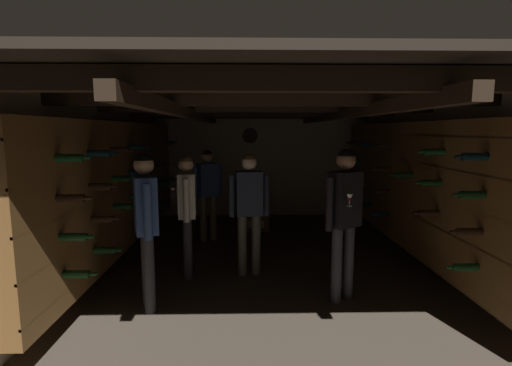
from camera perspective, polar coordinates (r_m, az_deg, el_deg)
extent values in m
plane|color=#473D33|center=(5.65, 1.55, -12.07)|extent=(8.40, 8.40, 0.00)
cube|color=beige|center=(8.57, 0.54, 2.88)|extent=(4.72, 0.06, 2.35)
cube|color=beige|center=(5.74, -22.32, -0.24)|extent=(0.06, 6.40, 2.35)
cube|color=beige|center=(5.95, 24.63, -0.10)|extent=(0.06, 6.40, 2.35)
cube|color=black|center=(5.33, 1.65, 12.76)|extent=(4.72, 6.52, 0.06)
cube|color=#2D2116|center=(2.54, 4.93, 15.33)|extent=(4.60, 0.14, 0.16)
cube|color=#2D2116|center=(3.92, 2.70, 12.72)|extent=(4.60, 0.14, 0.16)
cube|color=#2D2116|center=(5.32, 1.65, 11.47)|extent=(4.60, 0.14, 0.16)
cube|color=#2D2116|center=(6.71, 1.04, 10.74)|extent=(4.60, 0.14, 0.16)
cube|color=#2D2116|center=(8.11, 0.64, 10.26)|extent=(4.60, 0.14, 0.16)
cube|color=#2D2116|center=(5.36, -9.65, 10.16)|extent=(0.12, 6.40, 0.12)
cube|color=#2D2116|center=(5.46, 12.73, 10.04)|extent=(0.12, 6.40, 0.12)
cylinder|color=white|center=(8.49, -0.91, 7.18)|extent=(0.32, 0.02, 0.32)
cylinder|color=#2D2314|center=(8.47, -0.91, 7.18)|extent=(0.34, 0.01, 0.34)
cube|color=black|center=(8.47, -0.91, 7.18)|extent=(0.05, 0.01, 0.11)
cube|color=black|center=(8.47, -0.91, 7.18)|extent=(0.15, 0.01, 0.10)
cube|color=brown|center=(5.82, -20.03, -0.27)|extent=(0.32, 5.50, 1.80)
cylinder|color=#143819|center=(3.98, -25.75, -12.30)|extent=(0.28, 0.07, 0.07)
cylinder|color=#143819|center=(3.91, -23.36, -12.51)|extent=(0.07, 0.03, 0.03)
cylinder|color=#143819|center=(4.59, -22.10, -9.40)|extent=(0.28, 0.07, 0.07)
cylinder|color=#143819|center=(4.53, -20.00, -9.52)|extent=(0.07, 0.03, 0.03)
cylinder|color=#0F2838|center=(6.48, -15.68, -4.13)|extent=(0.28, 0.07, 0.07)
cylinder|color=#0F2838|center=(6.44, -14.17, -4.15)|extent=(0.07, 0.03, 0.03)
cylinder|color=#0F2838|center=(7.13, -14.33, -3.00)|extent=(0.28, 0.07, 0.07)
cylinder|color=#0F2838|center=(7.09, -12.95, -3.01)|extent=(0.07, 0.03, 0.03)
cylinder|color=#194723|center=(3.86, -26.14, -7.32)|extent=(0.28, 0.07, 0.07)
cylinder|color=#194723|center=(3.79, -23.72, -7.44)|extent=(0.07, 0.03, 0.03)
cylinder|color=black|center=(4.49, -22.39, -5.05)|extent=(0.28, 0.07, 0.07)
cylinder|color=black|center=(4.43, -20.27, -5.11)|extent=(0.07, 0.03, 0.03)
cylinder|color=#143819|center=(5.11, -19.67, -3.38)|extent=(0.28, 0.07, 0.07)
cylinder|color=#143819|center=(5.06, -17.79, -3.41)|extent=(0.07, 0.03, 0.03)
cylinder|color=#194723|center=(5.76, -17.51, -2.04)|extent=(0.28, 0.07, 0.07)
cylinder|color=#194723|center=(5.72, -15.82, -2.05)|extent=(0.07, 0.03, 0.03)
cylinder|color=#143819|center=(6.42, -15.79, -0.97)|extent=(0.28, 0.07, 0.07)
cylinder|color=#143819|center=(6.38, -14.27, -0.98)|extent=(0.07, 0.03, 0.03)
cylinder|color=#143819|center=(7.08, -14.42, -0.12)|extent=(0.28, 0.07, 0.07)
cylinder|color=#143819|center=(7.04, -13.03, -0.12)|extent=(0.07, 0.03, 0.03)
cylinder|color=#143819|center=(7.74, -13.28, 0.59)|extent=(0.28, 0.07, 0.07)
cylinder|color=#143819|center=(7.70, -12.00, 0.60)|extent=(0.07, 0.03, 0.03)
cylinder|color=black|center=(3.79, -26.48, -2.05)|extent=(0.28, 0.07, 0.07)
cylinder|color=black|center=(3.72, -24.04, -2.08)|extent=(0.07, 0.03, 0.03)
cylinder|color=black|center=(4.41, -22.70, -0.53)|extent=(0.28, 0.07, 0.07)
cylinder|color=black|center=(4.35, -20.56, -0.53)|extent=(0.07, 0.03, 0.03)
cylinder|color=#143819|center=(5.06, -19.87, 0.62)|extent=(0.28, 0.07, 0.07)
cylinder|color=#143819|center=(5.00, -17.97, 0.64)|extent=(0.07, 0.03, 0.03)
cylinder|color=#0F2838|center=(5.70, -17.69, 1.50)|extent=(0.28, 0.07, 0.07)
cylinder|color=#0F2838|center=(5.66, -15.99, 1.52)|extent=(0.07, 0.03, 0.03)
cylinder|color=#143819|center=(6.39, -15.89, 2.23)|extent=(0.28, 0.07, 0.07)
cylinder|color=#143819|center=(6.35, -14.36, 2.25)|extent=(0.07, 0.03, 0.03)
cylinder|color=black|center=(7.03, -14.53, 2.78)|extent=(0.28, 0.07, 0.07)
cylinder|color=black|center=(7.00, -13.13, 2.80)|extent=(0.07, 0.03, 0.03)
cylinder|color=#194723|center=(3.77, -26.65, 3.41)|extent=(0.28, 0.07, 0.07)
cylinder|color=#194723|center=(3.70, -24.20, 3.49)|extent=(0.07, 0.03, 0.03)
cylinder|color=#0F2838|center=(4.40, -22.83, 4.16)|extent=(0.28, 0.07, 0.07)
cylinder|color=#0F2838|center=(4.34, -20.68, 4.23)|extent=(0.07, 0.03, 0.03)
cylinder|color=black|center=(5.03, -20.04, 4.70)|extent=(0.28, 0.07, 0.07)
cylinder|color=black|center=(4.98, -18.13, 4.76)|extent=(0.07, 0.03, 0.03)
cylinder|color=#0F2838|center=(5.68, -17.84, 5.12)|extent=(0.28, 0.07, 0.07)
cylinder|color=#0F2838|center=(5.63, -16.13, 5.17)|extent=(0.07, 0.03, 0.03)
cylinder|color=black|center=(7.02, -14.61, 5.71)|extent=(0.28, 0.07, 0.07)
cylinder|color=black|center=(6.99, -13.20, 5.75)|extent=(0.07, 0.03, 0.03)
cylinder|color=#143819|center=(7.68, -13.45, 5.92)|extent=(0.28, 0.07, 0.07)
cylinder|color=#143819|center=(7.65, -12.16, 5.95)|extent=(0.07, 0.03, 0.03)
cube|color=brown|center=(5.91, -18.31, -7.19)|extent=(0.02, 5.50, 0.02)
cube|color=brown|center=(5.83, -18.47, -3.77)|extent=(0.02, 5.50, 0.02)
cube|color=brown|center=(5.77, -18.62, -0.27)|extent=(0.02, 5.50, 0.02)
cube|color=brown|center=(5.73, -18.78, 3.30)|extent=(0.02, 5.50, 0.02)
cube|color=brown|center=(5.72, -18.95, 6.89)|extent=(0.02, 5.50, 0.02)
cube|color=brown|center=(6.01, 22.36, -0.14)|extent=(0.32, 5.50, 1.80)
cylinder|color=#194723|center=(4.30, 29.35, -11.02)|extent=(0.28, 0.07, 0.07)
cylinder|color=#194723|center=(4.22, 27.26, -11.26)|extent=(0.07, 0.03, 0.03)
cylinder|color=#0F2838|center=(6.35, 18.59, -4.50)|extent=(0.28, 0.07, 0.07)
cylinder|color=#0F2838|center=(6.29, 17.09, -4.54)|extent=(0.07, 0.03, 0.03)
cylinder|color=#0F2838|center=(7.10, 16.39, -3.12)|extent=(0.28, 0.07, 0.07)
cylinder|color=#0F2838|center=(7.05, 15.04, -3.14)|extent=(0.07, 0.03, 0.03)
cylinder|color=#143819|center=(7.84, 14.67, -2.03)|extent=(0.28, 0.07, 0.07)
cylinder|color=#143819|center=(7.79, 13.43, -2.04)|extent=(0.07, 0.03, 0.03)
cylinder|color=black|center=(4.19, 29.77, -6.40)|extent=(0.28, 0.07, 0.07)
cylinder|color=black|center=(4.11, 27.66, -6.54)|extent=(0.07, 0.03, 0.03)
cylinder|color=black|center=(4.89, 24.88, -4.16)|extent=(0.28, 0.07, 0.07)
cylinder|color=black|center=(4.81, 23.00, -4.23)|extent=(0.07, 0.03, 0.03)
cylinder|color=black|center=(6.31, 18.65, -1.25)|extent=(0.28, 0.07, 0.07)
cylinder|color=black|center=(6.25, 17.14, -1.27)|extent=(0.07, 0.03, 0.03)
cylinder|color=black|center=(7.02, 16.55, -0.26)|extent=(0.28, 0.07, 0.07)
cylinder|color=black|center=(6.97, 15.18, -0.27)|extent=(0.07, 0.03, 0.03)
cylinder|color=black|center=(7.77, 14.80, 0.56)|extent=(0.28, 0.07, 0.07)
cylinder|color=black|center=(7.72, 13.55, 0.56)|extent=(0.07, 0.03, 0.03)
cylinder|color=#143819|center=(4.13, 30.11, -1.54)|extent=(0.28, 0.07, 0.07)
cylinder|color=#143819|center=(4.04, 27.99, -1.58)|extent=(0.07, 0.03, 0.03)
cylinder|color=#143819|center=(4.83, 25.13, 0.02)|extent=(0.28, 0.07, 0.07)
cylinder|color=#143819|center=(4.76, 23.24, 0.02)|extent=(0.07, 0.03, 0.03)
cylinder|color=#143819|center=(5.52, 21.66, 1.11)|extent=(0.28, 0.07, 0.07)
cylinder|color=#143819|center=(5.45, 19.96, 1.12)|extent=(0.07, 0.03, 0.03)
cylinder|color=black|center=(6.24, 18.88, 1.98)|extent=(0.28, 0.07, 0.07)
cylinder|color=black|center=(6.18, 17.35, 1.99)|extent=(0.07, 0.03, 0.03)
cylinder|color=#194723|center=(7.75, 14.86, 3.22)|extent=(0.28, 0.07, 0.07)
cylinder|color=#194723|center=(7.70, 13.60, 3.24)|extent=(0.07, 0.03, 0.03)
cylinder|color=#0F2838|center=(4.10, 30.40, 3.46)|extent=(0.28, 0.07, 0.07)
cylinder|color=#0F2838|center=(4.01, 28.27, 3.53)|extent=(0.07, 0.03, 0.03)
cylinder|color=#194723|center=(4.77, 25.53, 4.26)|extent=(0.28, 0.07, 0.07)
cylinder|color=#194723|center=(4.70, 23.62, 4.32)|extent=(0.07, 0.03, 0.03)
cylinder|color=black|center=(6.22, 19.02, 5.28)|extent=(0.28, 0.07, 0.07)
cylinder|color=black|center=(6.16, 17.48, 5.33)|extent=(0.07, 0.03, 0.03)
cylinder|color=#0F2838|center=(6.98, 16.74, 5.62)|extent=(0.28, 0.07, 0.07)
cylinder|color=#0F2838|center=(6.93, 15.35, 5.66)|extent=(0.07, 0.03, 0.03)
cylinder|color=black|center=(7.72, 14.97, 5.88)|extent=(0.28, 0.07, 0.07)
cylinder|color=black|center=(7.68, 13.71, 5.91)|extent=(0.07, 0.03, 0.03)
cube|color=brown|center=(6.09, 20.70, -6.87)|extent=(0.02, 5.50, 0.02)
cube|color=brown|center=(6.01, 20.87, -3.55)|extent=(0.02, 5.50, 0.02)
cube|color=brown|center=(5.95, 21.04, -0.15)|extent=(0.02, 5.50, 0.02)
cube|color=brown|center=(5.91, 21.21, 3.31)|extent=(0.02, 5.50, 0.02)
cube|color=brown|center=(5.90, 21.39, 6.80)|extent=(0.02, 5.50, 0.02)
cube|color=brown|center=(7.43, -0.02, -5.94)|extent=(0.52, 0.34, 0.30)
cube|color=beige|center=(7.26, 0.01, -6.27)|extent=(0.31, 0.01, 0.13)
cube|color=brown|center=(7.36, -0.02, -3.67)|extent=(0.52, 0.34, 0.30)
cube|color=beige|center=(7.19, 0.01, -3.95)|extent=(0.31, 0.01, 0.13)
cylinder|color=#194723|center=(7.32, -0.08, -1.66)|extent=(0.08, 0.08, 0.22)
cone|color=#194723|center=(7.30, -0.08, -0.69)|extent=(0.08, 0.08, 0.03)
cylinder|color=#194723|center=(7.30, -0.08, -0.27)|extent=(0.03, 0.03, 0.08)
cylinder|color=maroon|center=(7.29, -0.08, 0.12)|extent=(0.03, 0.03, 0.02)
cube|color=silver|center=(7.29, -0.08, -1.80)|extent=(0.06, 0.00, 0.10)
cylinder|color=#4C473D|center=(5.14, 0.04, -9.28)|extent=(0.12, 0.12, 0.82)
cylinder|color=#4C473D|center=(5.12, -2.09, -9.36)|extent=(0.12, 0.12, 0.82)
cube|color=#232838|center=(4.97, -1.04, -1.58)|extent=(0.36, 0.26, 0.58)
cylinder|color=#232838|center=(5.00, 1.57, -1.84)|extent=(0.08, 0.08, 0.55)
cylinder|color=#232838|center=(4.95, -3.69, -1.97)|extent=(0.08, 0.08, 0.55)
sphere|color=beige|center=(4.91, -1.06, 3.14)|extent=(0.20, 0.20, 0.20)
sphere|color=brown|center=(4.91, -1.06, 3.43)|extent=(0.18, 0.18, 0.18)
cylinder|color=#2D2D33|center=(4.55, 13.78, -11.51)|extent=(0.12, 0.12, 0.87)
cylinder|color=#2D2D33|center=(4.42, 12.07, -12.04)|extent=(0.12, 0.12, 0.87)
cube|color=black|center=(4.29, 13.24, -2.39)|extent=(0.40, 0.37, 0.62)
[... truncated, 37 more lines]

